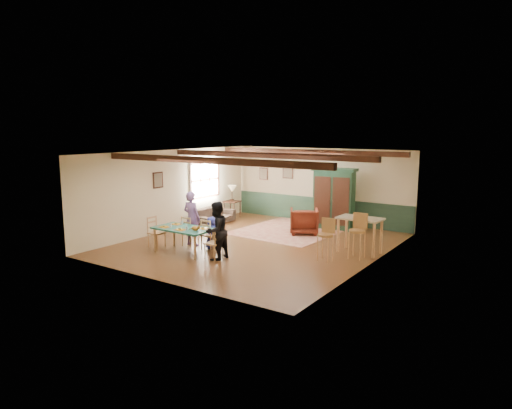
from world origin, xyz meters
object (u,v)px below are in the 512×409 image
Objects in this scene: end_table at (232,209)px; bar_stool_left at (325,240)px; dining_chair_end_left at (157,232)px; person_child at (212,233)px; person_woman at (216,231)px; armoire at (334,199)px; dining_chair_far_left at (190,231)px; sofa at (213,216)px; dining_chair_far_right at (210,234)px; cat at (195,228)px; dining_chair_end_right at (214,242)px; bar_stool_right at (357,236)px; person_man at (192,218)px; armchair at (304,221)px; table_lamp at (232,193)px; counter_table at (359,235)px; dining_table at (184,240)px.

bar_stool_left reaches higher than end_table.
person_child is at bearing -62.70° from dining_chair_end_left.
armoire is (0.94, 5.18, 0.27)m from person_woman.
dining_chair_end_left is 1.34× the size of end_table.
dining_chair_far_left is 0.44× the size of sofa.
cat is at bearing 100.37° from dining_chair_far_right.
end_table is 6.44m from bar_stool_left.
cat is (-0.56, -0.09, 0.34)m from dining_chair_end_right.
person_child is at bearing 99.46° from cat.
sofa is (-2.20, 2.72, -0.18)m from person_child.
dining_chair_end_right is (2.13, -0.01, 0.00)m from dining_chair_end_left.
bar_stool_right is at bearing 125.16° from dining_chair_end_right.
bar_stool_left is at bearing -169.33° from person_man.
dining_chair_end_left is at bearing -157.07° from bar_stool_right.
bar_stool_left is at bearing -130.06° from bar_stool_right.
person_child is (0.74, -0.00, -0.33)m from person_man.
person_woman is 2.83m from bar_stool_left.
dining_chair_end_right is 3.96m from armchair.
bar_stool_right is (0.58, 0.68, 0.05)m from bar_stool_left.
person_woman reaches higher than bar_stool_left.
sofa is (-3.46, -0.46, -0.13)m from armchair.
cat is at bearing -80.54° from dining_chair_end_right.
dining_chair_far_right is 1.59m from dining_chair_end_left.
table_lamp is at bearing -60.20° from dining_chair_far_right.
dining_chair_far_right is 4.86m from armoire.
dining_chair_end_right is 0.95× the size of person_child.
dining_chair_far_left is at bearing 28.97° from armchair.
person_woman is at bearing -56.95° from table_lamp.
person_man reaches higher than end_table.
cat is at bearing -154.05° from bar_stool_left.
person_child is 0.45× the size of armoire.
person_woman is 2.33× the size of end_table.
person_child is at bearing -60.03° from table_lamp.
dining_chair_far_left reaches higher than end_table.
cat is 5.46m from table_lamp.
dining_chair_end_right is at bearing 133.15° from person_child.
dining_chair_far_left is 1.00× the size of dining_chair_end_right.
dining_chair_end_left is 1.62m from person_child.
person_man is 3.77m from armchair.
dining_chair_end_right is 0.74× the size of bar_stool_right.
dining_chair_end_left is (-1.44, -0.66, 0.00)m from dining_chair_far_right.
person_man is at bearing 28.38° from armchair.
counter_table reaches higher than dining_chair_end_right.
sofa is 1.48m from table_lamp.
dining_chair_end_right is 2.64× the size of cat.
end_table is at bearing 10.80° from dining_chair_end_left.
dining_chair_far_left is at bearing -0.00° from dining_chair_far_right.
dining_chair_far_left is at bearing -68.90° from end_table.
person_man is at bearing -43.15° from dining_chair_end_left.
bar_stool_right is at bearing 27.31° from dining_table.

